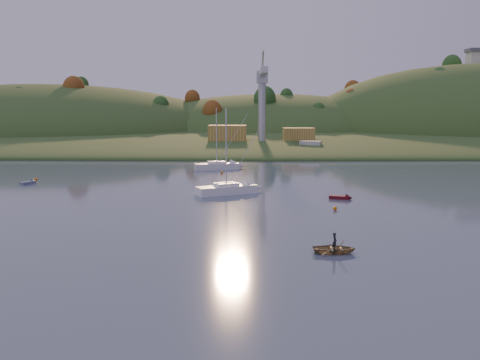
{
  "coord_description": "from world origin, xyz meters",
  "views": [
    {
      "loc": [
        -3.37,
        -34.2,
        13.14
      ],
      "look_at": [
        -3.76,
        32.16,
        3.78
      ],
      "focal_mm": 40.0,
      "sensor_mm": 36.0,
      "label": 1
    }
  ],
  "objects_px": {
    "red_tender": "(344,198)",
    "canoe": "(335,249)",
    "sailboat_near": "(226,189)",
    "sailboat_far": "(217,165)",
    "grey_dinghy": "(31,182)"
  },
  "relations": [
    {
      "from": "sailboat_near",
      "to": "canoe",
      "type": "height_order",
      "value": "sailboat_near"
    },
    {
      "from": "sailboat_near",
      "to": "red_tender",
      "type": "distance_m",
      "value": 17.19
    },
    {
      "from": "canoe",
      "to": "red_tender",
      "type": "relative_size",
      "value": 1.11
    },
    {
      "from": "sailboat_far",
      "to": "canoe",
      "type": "distance_m",
      "value": 63.95
    },
    {
      "from": "canoe",
      "to": "sailboat_near",
      "type": "bearing_deg",
      "value": 19.4
    },
    {
      "from": "canoe",
      "to": "grey_dinghy",
      "type": "bearing_deg",
      "value": 47.04
    },
    {
      "from": "sailboat_far",
      "to": "grey_dinghy",
      "type": "height_order",
      "value": "sailboat_far"
    },
    {
      "from": "sailboat_far",
      "to": "grey_dinghy",
      "type": "relative_size",
      "value": 4.09
    },
    {
      "from": "red_tender",
      "to": "canoe",
      "type": "bearing_deg",
      "value": -83.56
    },
    {
      "from": "sailboat_far",
      "to": "red_tender",
      "type": "height_order",
      "value": "sailboat_far"
    },
    {
      "from": "red_tender",
      "to": "grey_dinghy",
      "type": "relative_size",
      "value": 1.13
    },
    {
      "from": "canoe",
      "to": "grey_dinghy",
      "type": "distance_m",
      "value": 60.87
    },
    {
      "from": "sailboat_near",
      "to": "sailboat_far",
      "type": "bearing_deg",
      "value": 68.67
    },
    {
      "from": "sailboat_near",
      "to": "sailboat_far",
      "type": "relative_size",
      "value": 1.0
    },
    {
      "from": "sailboat_far",
      "to": "grey_dinghy",
      "type": "xyz_separation_m",
      "value": [
        -30.27,
        -20.3,
        -0.57
      ]
    }
  ]
}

